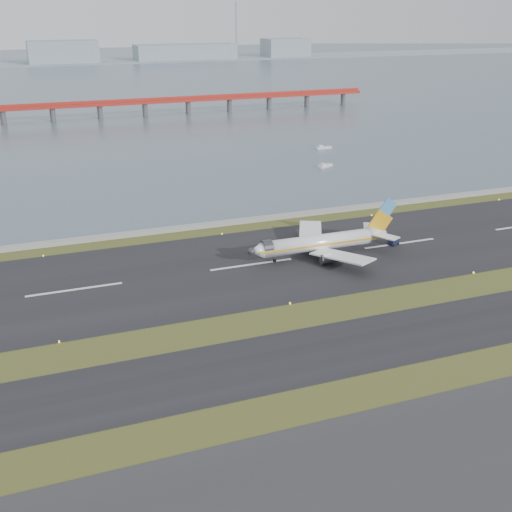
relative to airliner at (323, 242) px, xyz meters
name	(u,v)px	position (x,y,z in m)	size (l,w,h in m)	color
ground	(306,320)	(-18.13, -29.60, -3.46)	(1000.00, 1000.00, 0.00)	#374418
taxiway_strip	(334,349)	(-18.13, -41.60, -3.41)	(1000.00, 18.00, 0.10)	black
runway_strip	(251,265)	(-18.13, 0.40, -3.41)	(1000.00, 45.00, 0.10)	black
seawall	(213,224)	(-18.13, 30.40, -2.96)	(1000.00, 2.50, 1.00)	#979792
bay_water	(69,79)	(-18.13, 430.40, -3.46)	(1400.00, 800.00, 1.30)	#4D5E6E
red_pier	(145,103)	(1.87, 220.40, 3.82)	(260.00, 5.00, 10.20)	#A4241C
far_shoreline	(67,57)	(-4.51, 590.40, 2.61)	(1400.00, 80.00, 60.50)	#8898A1
airliner	(323,242)	(0.00, 0.00, 0.00)	(38.52, 32.89, 12.80)	white
pushback_tug	(393,242)	(19.83, 0.22, -2.56)	(3.29, 2.62, 1.85)	black
workboat_near	(325,166)	(40.67, 81.07, -2.93)	(7.11, 4.82, 1.66)	silver
workboat_far	(323,148)	(54.68, 110.80, -2.93)	(6.92, 2.50, 1.65)	silver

